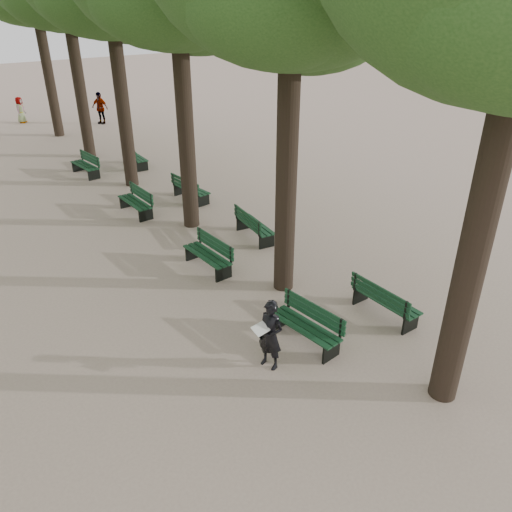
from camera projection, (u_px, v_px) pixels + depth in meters
ground at (316, 368)px, 10.46m from camera, size 120.00×120.00×0.00m
bench_left_0 at (305, 333)px, 11.11m from camera, size 0.75×1.85×0.92m
bench_left_1 at (208, 260)px, 14.13m from camera, size 0.65×1.82×0.92m
bench_left_2 at (136, 207)px, 17.72m from camera, size 0.62×1.82×0.92m
bench_left_3 at (86, 169)px, 21.51m from camera, size 0.76×1.85×0.92m
bench_right_0 at (385, 306)px, 12.05m from camera, size 0.57×1.80×0.92m
bench_right_1 at (255, 230)px, 15.93m from camera, size 0.80×1.86×0.92m
bench_right_2 at (191, 193)px, 18.91m from camera, size 0.75×1.85×0.92m
bench_right_3 at (136, 161)px, 22.60m from camera, size 0.64×1.82×0.92m
man_with_map at (270, 335)px, 10.17m from camera, size 0.69×0.70×1.58m
pedestrian_d at (20, 110)px, 30.17m from camera, size 0.71×0.77×1.53m
pedestrian_c at (100, 108)px, 29.89m from camera, size 0.90×1.12×1.86m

